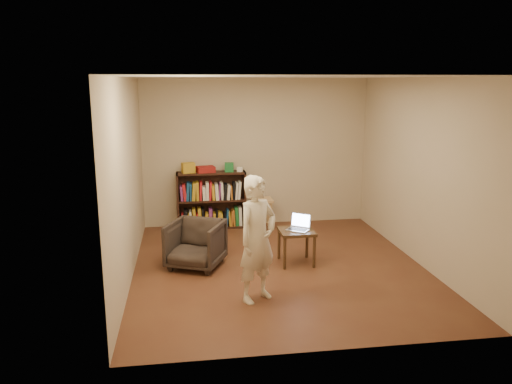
{
  "coord_description": "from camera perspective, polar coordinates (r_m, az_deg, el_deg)",
  "views": [
    {
      "loc": [
        -1.27,
        -6.47,
        2.55
      ],
      "look_at": [
        -0.28,
        0.35,
        1.01
      ],
      "focal_mm": 35.0,
      "sensor_mm": 36.0,
      "label": 1
    }
  ],
  "objects": [
    {
      "name": "wall_left",
      "position": [
        6.63,
        -14.46,
        1.33
      ],
      "size": [
        0.0,
        4.5,
        4.5
      ],
      "primitive_type": "plane",
      "rotation": [
        1.57,
        0.0,
        1.57
      ],
      "color": "#C5AF95",
      "rests_on": "floor"
    },
    {
      "name": "wall_right",
      "position": [
        7.36,
        18.24,
        2.17
      ],
      "size": [
        0.0,
        4.5,
        4.5
      ],
      "primitive_type": "plane",
      "rotation": [
        1.57,
        0.0,
        -1.57
      ],
      "color": "#C5AF95",
      "rests_on": "floor"
    },
    {
      "name": "side_table",
      "position": [
        7.1,
        4.64,
        -4.98
      ],
      "size": [
        0.48,
        0.48,
        0.49
      ],
      "color": "#321D10",
      "rests_on": "floor"
    },
    {
      "name": "bookshelf",
      "position": [
        8.84,
        -5.1,
        -1.28
      ],
      "size": [
        1.2,
        0.3,
        1.0
      ],
      "color": "black",
      "rests_on": "floor"
    },
    {
      "name": "ceiling",
      "position": [
        6.6,
        2.88,
        13.01
      ],
      "size": [
        4.5,
        4.5,
        0.0
      ],
      "primitive_type": "plane",
      "color": "silver",
      "rests_on": "wall_back"
    },
    {
      "name": "stool",
      "position": [
        8.73,
        0.64,
        -1.45
      ],
      "size": [
        0.37,
        0.37,
        0.54
      ],
      "color": "tan",
      "rests_on": "floor"
    },
    {
      "name": "red_cloth",
      "position": [
        8.7,
        -5.79,
        2.6
      ],
      "size": [
        0.34,
        0.28,
        0.1
      ],
      "primitive_type": "cube",
      "rotation": [
        0.0,
        0.0,
        0.21
      ],
      "color": "maroon",
      "rests_on": "bookshelf"
    },
    {
      "name": "wall_back",
      "position": [
        8.9,
        -0.0,
        4.52
      ],
      "size": [
        4.0,
        0.0,
        4.0
      ],
      "primitive_type": "plane",
      "rotation": [
        1.57,
        0.0,
        0.0
      ],
      "color": "#C5AF95",
      "rests_on": "floor"
    },
    {
      "name": "box_white",
      "position": [
        8.73,
        -1.85,
        2.6
      ],
      "size": [
        0.11,
        0.11,
        0.07
      ],
      "primitive_type": "cube",
      "rotation": [
        0.0,
        0.0,
        -0.24
      ],
      "color": "white",
      "rests_on": "bookshelf"
    },
    {
      "name": "box_green",
      "position": [
        8.73,
        -3.08,
        2.84
      ],
      "size": [
        0.17,
        0.17,
        0.15
      ],
      "primitive_type": "cube",
      "rotation": [
        0.0,
        0.0,
        -0.12
      ],
      "color": "#1E7032",
      "rests_on": "bookshelf"
    },
    {
      "name": "person",
      "position": [
        5.82,
        0.16,
        -5.4
      ],
      "size": [
        0.65,
        0.61,
        1.5
      ],
      "primitive_type": "imported",
      "rotation": [
        0.0,
        0.0,
        0.62
      ],
      "color": "beige",
      "rests_on": "floor"
    },
    {
      "name": "box_yellow",
      "position": [
        8.67,
        -7.74,
        2.76
      ],
      "size": [
        0.24,
        0.2,
        0.17
      ],
      "primitive_type": "cube",
      "rotation": [
        0.0,
        0.0,
        0.23
      ],
      "color": "gold",
      "rests_on": "bookshelf"
    },
    {
      "name": "armchair",
      "position": [
        7.03,
        -6.91,
        -5.95
      ],
      "size": [
        0.93,
        0.94,
        0.65
      ],
      "primitive_type": "imported",
      "rotation": [
        0.0,
        0.0,
        -0.42
      ],
      "color": "#2E261E",
      "rests_on": "floor"
    },
    {
      "name": "floor",
      "position": [
        7.07,
        2.64,
        -8.56
      ],
      "size": [
        4.5,
        4.5,
        0.0
      ],
      "primitive_type": "plane",
      "color": "#4D2519",
      "rests_on": "ground"
    },
    {
      "name": "laptop",
      "position": [
        7.08,
        4.94,
        -3.86
      ],
      "size": [
        0.39,
        0.37,
        0.23
      ],
      "rotation": [
        0.0,
        0.0,
        -0.61
      ],
      "color": "#AAA9AE",
      "rests_on": "side_table"
    }
  ]
}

